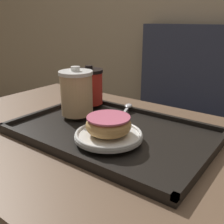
# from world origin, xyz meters

# --- Properties ---
(cafe_table) EXTENTS (1.06, 0.66, 0.74)m
(cafe_table) POSITION_xyz_m (0.00, 0.00, 0.58)
(cafe_table) COLOR brown
(cafe_table) RESTS_ON ground_plane
(serving_tray) EXTENTS (0.51, 0.34, 0.02)m
(serving_tray) POSITION_xyz_m (0.03, 0.02, 0.74)
(serving_tray) COLOR black
(serving_tray) RESTS_ON cafe_table
(coffee_cup_front) EXTENTS (0.10, 0.10, 0.14)m
(coffee_cup_front) POSITION_xyz_m (-0.11, 0.04, 0.83)
(coffee_cup_front) COLOR #E0B784
(coffee_cup_front) RESTS_ON serving_tray
(coffee_cup_rear) EXTENTS (0.09, 0.09, 0.13)m
(coffee_cup_rear) POSITION_xyz_m (-0.15, 0.14, 0.82)
(coffee_cup_rear) COLOR red
(coffee_cup_rear) RESTS_ON serving_tray
(plate_with_chocolate_donut) EXTENTS (0.16, 0.16, 0.01)m
(plate_with_chocolate_donut) POSITION_xyz_m (0.07, -0.04, 0.77)
(plate_with_chocolate_donut) COLOR white
(plate_with_chocolate_donut) RESTS_ON serving_tray
(donut_chocolate_glazed) EXTENTS (0.11, 0.11, 0.04)m
(donut_chocolate_glazed) POSITION_xyz_m (0.07, -0.04, 0.79)
(donut_chocolate_glazed) COLOR tan
(donut_chocolate_glazed) RESTS_ON plate_with_chocolate_donut
(spoon) EXTENTS (0.06, 0.14, 0.01)m
(spoon) POSITION_xyz_m (-0.01, 0.16, 0.77)
(spoon) COLOR silver
(spoon) RESTS_ON serving_tray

